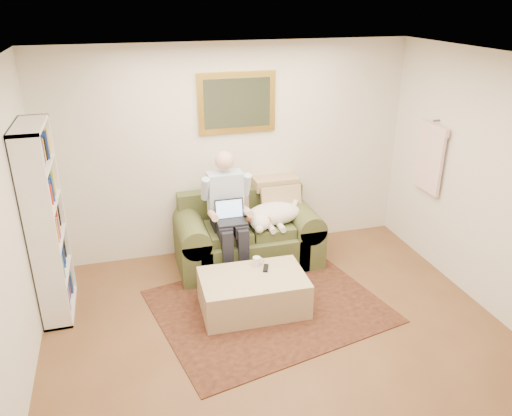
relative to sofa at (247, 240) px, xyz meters
name	(u,v)px	position (x,y,z in m)	size (l,w,h in m)	color
room_shell	(289,223)	(-0.07, -1.68, 1.00)	(4.51, 5.00, 2.61)	brown
rug	(269,306)	(-0.03, -1.00, -0.29)	(2.29, 1.83, 0.01)	black
sofa	(247,240)	(0.00, 0.00, 0.00)	(1.72, 0.87, 1.03)	#454B27
seated_man	(229,216)	(-0.26, -0.16, 0.43)	(0.57, 0.81, 1.45)	#8CA6D8
laptop	(230,216)	(-0.26, -0.22, 0.46)	(0.33, 0.26, 0.24)	black
sleeping_dog	(274,214)	(0.31, -0.09, 0.36)	(0.71, 0.45, 0.26)	white
ottoman	(253,293)	(-0.20, -1.00, -0.10)	(1.09, 0.69, 0.40)	#CEB289
coffee_mug	(257,261)	(-0.11, -0.79, 0.15)	(0.08, 0.08, 0.10)	white
tv_remote	(266,268)	(-0.03, -0.88, 0.11)	(0.05, 0.15, 0.02)	black
bookshelf	(46,223)	(-2.17, -0.43, 0.70)	(0.28, 0.80, 2.00)	white
wall_mirror	(237,103)	(0.00, 0.44, 1.60)	(0.94, 0.04, 0.72)	gold
hanging_shirt	(430,154)	(2.12, -0.43, 1.05)	(0.06, 0.52, 0.90)	beige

